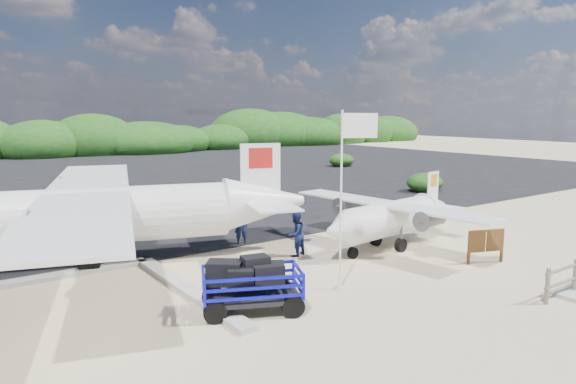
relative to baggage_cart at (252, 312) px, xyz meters
name	(u,v)px	position (x,y,z in m)	size (l,w,h in m)	color
ground	(340,277)	(3.76, 0.88, 0.00)	(160.00, 160.00, 0.00)	beige
asphalt_apron	(88,178)	(3.76, 30.88, 0.00)	(90.00, 50.00, 0.04)	#B2B2B2
lagoon	(12,330)	(-5.24, 2.38, 0.00)	(9.00, 7.00, 0.40)	#B2B2B2
vegetation_band	(32,156)	(3.76, 55.88, 0.00)	(124.00, 8.00, 4.40)	#B2B2B2
baggage_cart	(252,312)	(0.00, 0.00, 0.00)	(2.73, 1.56, 1.37)	#0C0EB5
flagpole	(339,289)	(2.99, 0.00, 0.00)	(1.04, 0.43, 5.19)	white
signboard	(485,263)	(8.79, -0.90, 0.00)	(1.46, 0.14, 1.21)	brown
crew_a	(241,225)	(3.27, 6.17, 0.76)	(0.55, 0.36, 1.51)	navy
crew_b	(296,234)	(4.03, 3.61, 0.82)	(0.79, 0.62, 1.63)	navy
aircraft_large	(304,173)	(19.49, 23.49, 0.00)	(16.98, 16.98, 5.10)	#B2B2B2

